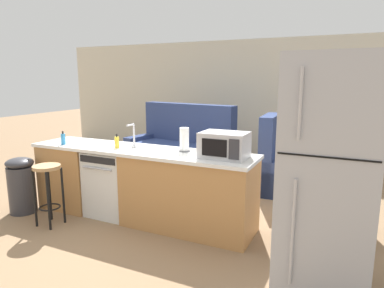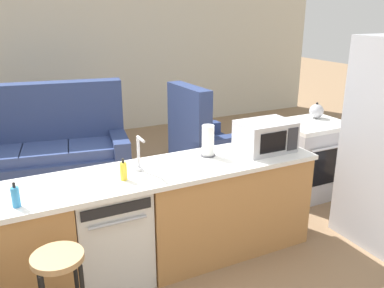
{
  "view_description": "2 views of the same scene",
  "coord_description": "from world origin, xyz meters",
  "views": [
    {
      "loc": [
        2.5,
        -3.42,
        1.75
      ],
      "look_at": [
        0.5,
        0.78,
        0.85
      ],
      "focal_mm": 32.0,
      "sensor_mm": 36.0,
      "label": 1
    },
    {
      "loc": [
        -0.94,
        -2.89,
        2.17
      ],
      "look_at": [
        0.57,
        0.12,
        1.03
      ],
      "focal_mm": 38.0,
      "sensor_mm": 36.0,
      "label": 2
    }
  ],
  "objects": [
    {
      "name": "paper_towel_roll",
      "position": [
        0.72,
        0.11,
        1.04
      ],
      "size": [
        0.14,
        0.14,
        0.28
      ],
      "color": "#4C4C51",
      "rests_on": "kitchen_counter"
    },
    {
      "name": "armchair",
      "position": [
        1.56,
        1.8,
        0.35
      ],
      "size": [
        0.85,
        0.9,
        1.2
      ],
      "color": "navy",
      "rests_on": "ground_plane"
    },
    {
      "name": "soap_bottle",
      "position": [
        -0.12,
        -0.07,
        0.97
      ],
      "size": [
        0.06,
        0.06,
        0.18
      ],
      "color": "yellow",
      "rests_on": "kitchen_counter"
    },
    {
      "name": "ground_plane",
      "position": [
        0.0,
        0.0,
        0.0
      ],
      "size": [
        24.0,
        24.0,
        0.0
      ],
      "primitive_type": "plane",
      "color": "#896B4C"
    },
    {
      "name": "stove_range",
      "position": [
        2.35,
        0.55,
        0.45
      ],
      "size": [
        0.76,
        0.68,
        0.9
      ],
      "color": "#B7B7BC",
      "rests_on": "ground_plane"
    },
    {
      "name": "sink_faucet",
      "position": [
        0.05,
        0.04,
        1.03
      ],
      "size": [
        0.07,
        0.18,
        0.3
      ],
      "color": "silver",
      "rests_on": "kitchen_counter"
    },
    {
      "name": "dishwasher",
      "position": [
        -0.25,
        -0.0,
        0.42
      ],
      "size": [
        0.58,
        0.61,
        0.84
      ],
      "color": "silver",
      "rests_on": "ground_plane"
    },
    {
      "name": "microwave",
      "position": [
        1.26,
        -0.0,
        1.04
      ],
      "size": [
        0.5,
        0.37,
        0.28
      ],
      "color": "#B7B7BC",
      "rests_on": "kitchen_counter"
    },
    {
      "name": "dish_soap_bottle",
      "position": [
        -0.9,
        -0.18,
        0.97
      ],
      "size": [
        0.06,
        0.06,
        0.18
      ],
      "color": "#338CCC",
      "rests_on": "kitchen_counter"
    },
    {
      "name": "kitchen_counter",
      "position": [
        0.24,
        0.0,
        0.42
      ],
      "size": [
        2.94,
        0.66,
        0.9
      ],
      "color": "#B77F47",
      "rests_on": "ground_plane"
    },
    {
      "name": "kettle",
      "position": [
        2.52,
        0.68,
        0.99
      ],
      "size": [
        0.21,
        0.17,
        0.19
      ],
      "color": "#B2B2B7",
      "rests_on": "stove_range"
    },
    {
      "name": "bar_stool",
      "position": [
        -0.73,
        -0.63,
        0.54
      ],
      "size": [
        0.32,
        0.32,
        0.74
      ],
      "color": "tan",
      "rests_on": "ground_plane"
    },
    {
      "name": "couch",
      "position": [
        -0.42,
        2.28,
        0.39
      ],
      "size": [
        2.13,
        1.23,
        1.27
      ],
      "color": "navy",
      "rests_on": "ground_plane"
    },
    {
      "name": "wall_back",
      "position": [
        0.3,
        4.2,
        1.3
      ],
      "size": [
        10.0,
        0.06,
        2.6
      ],
      "color": "beige",
      "rests_on": "ground_plane"
    }
  ]
}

